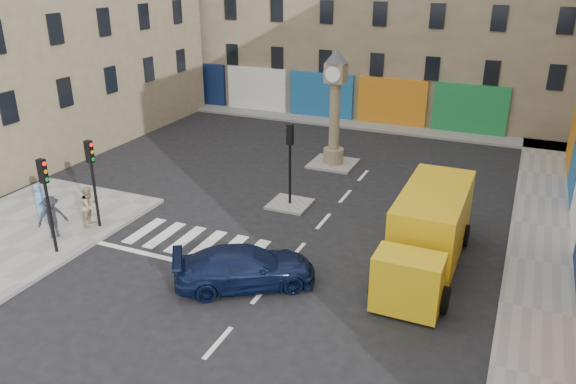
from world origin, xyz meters
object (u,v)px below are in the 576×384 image
Objects in this scene: traffic_light_left_far at (92,170)px; navy_sedan at (245,267)px; yellow_van at (428,232)px; pedestrian_blue at (41,203)px; pedestrian_tan at (90,206)px; traffic_light_island at (290,151)px; traffic_light_left_near at (46,191)px; clock_pillar at (335,101)px; pedestrian_dark at (52,217)px.

navy_sedan is at bearing -10.88° from traffic_light_left_far.
traffic_light_left_far reaches higher than navy_sedan.
navy_sedan is at bearing -143.82° from yellow_van.
traffic_light_left_far is 2.20× the size of pedestrian_blue.
pedestrian_blue is 0.99× the size of pedestrian_tan.
pedestrian_tan is at bearing -140.82° from traffic_light_island.
traffic_light_island reaches higher than pedestrian_tan.
traffic_light_left_far is at bearing 45.93° from navy_sedan.
pedestrian_blue is at bearing 93.98° from pedestrian_tan.
traffic_light_left_near is 0.50× the size of yellow_van.
clock_pillar is 13.47m from pedestrian_tan.
navy_sedan is 8.08m from pedestrian_tan.
pedestrian_tan is at bearing -169.17° from yellow_van.
navy_sedan is at bearing -56.60° from pedestrian_dark.
pedestrian_blue is at bearing 143.31° from traffic_light_left_near.
traffic_light_left_far is 0.77× the size of navy_sedan.
pedestrian_dark is at bearing -136.46° from traffic_light_island.
pedestrian_blue is (-8.77, -11.96, -2.56)m from clock_pillar.
traffic_light_island is 0.50× the size of yellow_van.
navy_sedan is 2.83× the size of pedestrian_tan.
traffic_light_island is (6.30, 7.80, -0.03)m from traffic_light_left_near.
traffic_light_island is 8.75m from pedestrian_tan.
pedestrian_dark is at bearing -122.51° from traffic_light_left_far.
yellow_van is at bearing 10.73° from traffic_light_left_far.
traffic_light_left_far is at bearing 90.00° from traffic_light_left_near.
traffic_light_left_near and traffic_light_left_far have the same top height.
navy_sedan is at bearing -98.49° from pedestrian_blue.
pedestrian_dark reaches higher than pedestrian_tan.
yellow_van is 4.37× the size of pedestrian_blue.
traffic_light_left_near is at bearing -128.93° from traffic_light_island.
yellow_van reaches higher than pedestrian_dark.
traffic_light_left_near is at bearing -114.55° from clock_pillar.
pedestrian_blue is (-8.77, -5.96, -1.60)m from traffic_light_island.
pedestrian_tan is (-7.95, 1.42, 0.30)m from navy_sedan.
yellow_van is 14.49m from pedestrian_dark.
pedestrian_tan reaches higher than pedestrian_blue.
clock_pillar is 3.63× the size of pedestrian_blue.
clock_pillar is at bearing 127.07° from yellow_van.
traffic_light_left_far is (0.00, 2.40, 0.00)m from traffic_light_left_near.
clock_pillar is at bearing -27.50° from navy_sedan.
clock_pillar is (6.30, 11.40, 0.93)m from traffic_light_left_far.
pedestrian_tan is (-6.67, -5.43, -1.59)m from traffic_light_island.
pedestrian_blue is (-10.05, 0.89, 0.29)m from navy_sedan.
pedestrian_blue is (-2.47, 1.84, -1.63)m from traffic_light_left_near.
navy_sedan is at bearing -110.32° from pedestrian_tan.
traffic_light_left_far reaches higher than pedestrian_dark.
traffic_light_left_far is 2.38m from pedestrian_dark.
traffic_light_island is 7.41m from yellow_van.
clock_pillar reaches higher than traffic_light_left_near.
navy_sedan is 0.65× the size of yellow_van.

